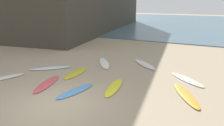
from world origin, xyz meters
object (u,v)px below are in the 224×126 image
Objects in this scene: surfboard_6 at (186,95)px; surfboard_8 at (3,78)px; surfboard_4 at (187,79)px; surfboard_7 at (145,64)px; surfboard_1 at (114,87)px; surfboard_2 at (47,84)px; surfboard_9 at (76,73)px; surfboard_0 at (104,63)px; surfboard_5 at (50,68)px; surfboard_3 at (75,91)px.

surfboard_6 is 1.21× the size of surfboard_8.
surfboard_7 is at bearing -77.91° from surfboard_4.
surfboard_1 is at bearing 35.62° from surfboard_8.
surfboard_2 is at bearing -16.32° from surfboard_4.
surfboard_8 reaches higher than surfboard_9.
surfboard_7 is at bearing 65.87° from surfboard_8.
surfboard_2 is at bearing -167.96° from surfboard_7.
surfboard_5 is at bearing -169.35° from surfboard_0.
surfboard_7 is at bearing -94.20° from surfboard_3.
surfboard_6 is at bearing -97.07° from surfboard_7.
surfboard_6 reaches higher than surfboard_3.
surfboard_4 is (5.08, -0.81, -0.01)m from surfboard_0.
surfboard_3 is at bearing 172.21° from surfboard_6.
surfboard_2 is 1.11× the size of surfboard_3.
surfboard_0 is 1.07× the size of surfboard_5.
surfboard_2 is at bearing 8.09° from surfboard_1.
surfboard_3 is 0.99× the size of surfboard_8.
surfboard_1 is 3.78m from surfboard_4.
surfboard_4 is 1.05× the size of surfboard_9.
surfboard_2 is at bearing 165.58° from surfboard_6.
surfboard_9 is (-1.40, 2.04, -0.00)m from surfboard_3.
surfboard_1 is at bearing 161.37° from surfboard_6.
surfboard_1 is 1.06× the size of surfboard_8.
surfboard_1 is 3.10m from surfboard_6.
surfboard_4 is 0.89× the size of surfboard_6.
surfboard_0 is at bearing -66.80° from surfboard_3.
surfboard_3 is at bearing -165.78° from surfboard_5.
surfboard_4 is at bearing -43.59° from surfboard_0.
surfboard_4 is 9.21m from surfboard_8.
surfboard_7 is (-2.70, 1.62, 0.01)m from surfboard_4.
surfboard_5 is at bearing 167.52° from surfboard_7.
surfboard_1 is 1.72m from surfboard_3.
surfboard_1 is 0.99× the size of surfboard_4.
surfboard_9 is at bearing -135.06° from surfboard_5.
surfboard_6 is 4.62m from surfboard_7.
surfboard_7 is (0.14, 4.11, 0.01)m from surfboard_1.
surfboard_0 is 4.00m from surfboard_1.
surfboard_6 reaches higher than surfboard_2.
surfboard_5 reaches higher than surfboard_3.
surfboard_6 is 1.18× the size of surfboard_9.
surfboard_0 is 4.52m from surfboard_3.
surfboard_6 is 5.78m from surfboard_9.
surfboard_3 is (1.71, -0.13, -0.00)m from surfboard_2.
surfboard_5 is (-2.29, -2.31, 0.00)m from surfboard_0.
surfboard_2 is 6.82m from surfboard_4.
surfboard_9 is at bearing -44.16° from surfboard_3.
surfboard_3 is at bearing -151.68° from surfboard_7.
surfboard_2 is 1.06× the size of surfboard_9.
surfboard_9 is (0.31, 1.90, -0.00)m from surfboard_2.
surfboard_1 is at bearing -90.40° from surfboard_0.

